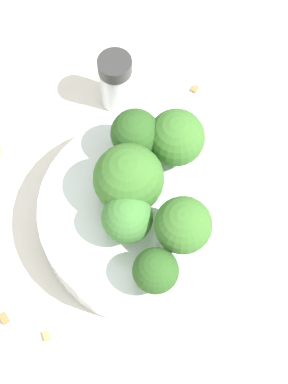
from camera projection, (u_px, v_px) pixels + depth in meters
name	position (u px, v px, depth m)	size (l,w,h in m)	color
ground_plane	(144.00, 226.00, 0.59)	(3.00, 3.00, 0.00)	silver
bowl	(144.00, 217.00, 0.57)	(0.18, 0.18, 0.04)	silver
broccoli_floret_0	(129.00, 179.00, 0.52)	(0.06, 0.06, 0.06)	#7A9E5B
broccoli_floret_1	(183.00, 226.00, 0.50)	(0.05, 0.05, 0.06)	#7A9E5B
broccoli_floret_2	(127.00, 218.00, 0.51)	(0.04, 0.04, 0.05)	#8EB770
broccoli_floret_3	(158.00, 271.00, 0.50)	(0.04, 0.04, 0.05)	#84AD66
broccoli_floret_4	(176.00, 138.00, 0.54)	(0.05, 0.05, 0.06)	#84AD66
broccoli_floret_5	(138.00, 134.00, 0.54)	(0.04, 0.04, 0.06)	#7A9E5B
pepper_shaker	(116.00, 81.00, 0.61)	(0.03, 0.03, 0.07)	silver
almond_crumb_0	(4.00, 318.00, 0.55)	(0.01, 0.01, 0.01)	olive
almond_crumb_1	(195.00, 88.00, 0.65)	(0.01, 0.01, 0.01)	olive
almond_crumb_2	(46.00, 336.00, 0.54)	(0.01, 0.01, 0.01)	#AD7F4C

